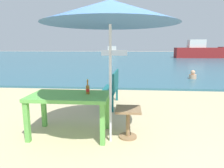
{
  "coord_description": "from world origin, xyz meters",
  "views": [
    {
      "loc": [
        -0.16,
        -2.26,
        1.61
      ],
      "look_at": [
        -0.61,
        3.0,
        0.6
      ],
      "focal_mm": 31.93,
      "sensor_mm": 36.0,
      "label": 1
    }
  ],
  "objects_px": {
    "beer_bottle_amber": "(88,89)",
    "boat_sailboat": "(200,51)",
    "picnic_table_green": "(69,100)",
    "patio_umbrella": "(110,12)",
    "side_table_wood": "(128,119)",
    "boat_barge": "(114,52)",
    "swimmer_person": "(193,75)",
    "bench_teal_center": "(112,86)"
  },
  "relations": [
    {
      "from": "side_table_wood",
      "to": "boat_sailboat",
      "type": "distance_m",
      "value": 25.73
    },
    {
      "from": "bench_teal_center",
      "to": "picnic_table_green",
      "type": "bearing_deg",
      "value": -108.0
    },
    {
      "from": "side_table_wood",
      "to": "boat_sailboat",
      "type": "bearing_deg",
      "value": 68.93
    },
    {
      "from": "picnic_table_green",
      "to": "side_table_wood",
      "type": "relative_size",
      "value": 2.59
    },
    {
      "from": "side_table_wood",
      "to": "swimmer_person",
      "type": "bearing_deg",
      "value": 64.36
    },
    {
      "from": "bench_teal_center",
      "to": "beer_bottle_amber",
      "type": "bearing_deg",
      "value": -99.17
    },
    {
      "from": "picnic_table_green",
      "to": "side_table_wood",
      "type": "height_order",
      "value": "picnic_table_green"
    },
    {
      "from": "beer_bottle_amber",
      "to": "swimmer_person",
      "type": "height_order",
      "value": "beer_bottle_amber"
    },
    {
      "from": "patio_umbrella",
      "to": "boat_sailboat",
      "type": "height_order",
      "value": "boat_sailboat"
    },
    {
      "from": "beer_bottle_amber",
      "to": "boat_sailboat",
      "type": "height_order",
      "value": "boat_sailboat"
    },
    {
      "from": "swimmer_person",
      "to": "picnic_table_green",
      "type": "bearing_deg",
      "value": -123.0
    },
    {
      "from": "side_table_wood",
      "to": "boat_barge",
      "type": "bearing_deg",
      "value": 94.76
    },
    {
      "from": "bench_teal_center",
      "to": "boat_sailboat",
      "type": "relative_size",
      "value": 0.19
    },
    {
      "from": "beer_bottle_amber",
      "to": "swimmer_person",
      "type": "xyz_separation_m",
      "value": [
        3.77,
        6.22,
        -0.61
      ]
    },
    {
      "from": "beer_bottle_amber",
      "to": "patio_umbrella",
      "type": "distance_m",
      "value": 1.36
    },
    {
      "from": "patio_umbrella",
      "to": "boat_sailboat",
      "type": "xyz_separation_m",
      "value": [
        9.54,
        24.17,
        -1.19
      ]
    },
    {
      "from": "picnic_table_green",
      "to": "swimmer_person",
      "type": "distance_m",
      "value": 7.52
    },
    {
      "from": "patio_umbrella",
      "to": "boat_sailboat",
      "type": "bearing_deg",
      "value": 68.45
    },
    {
      "from": "side_table_wood",
      "to": "boat_sailboat",
      "type": "xyz_separation_m",
      "value": [
        9.25,
        24.0,
        0.57
      ]
    },
    {
      "from": "picnic_table_green",
      "to": "boat_barge",
      "type": "height_order",
      "value": "boat_barge"
    },
    {
      "from": "swimmer_person",
      "to": "boat_barge",
      "type": "bearing_deg",
      "value": 103.26
    },
    {
      "from": "side_table_wood",
      "to": "swimmer_person",
      "type": "xyz_separation_m",
      "value": [
        3.03,
        6.32,
        -0.11
      ]
    },
    {
      "from": "beer_bottle_amber",
      "to": "boat_barge",
      "type": "relative_size",
      "value": 0.06
    },
    {
      "from": "picnic_table_green",
      "to": "boat_sailboat",
      "type": "distance_m",
      "value": 26.09
    },
    {
      "from": "picnic_table_green",
      "to": "swimmer_person",
      "type": "bearing_deg",
      "value": 57.0
    },
    {
      "from": "swimmer_person",
      "to": "boat_sailboat",
      "type": "height_order",
      "value": "boat_sailboat"
    },
    {
      "from": "beer_bottle_amber",
      "to": "swimmer_person",
      "type": "distance_m",
      "value": 7.29
    },
    {
      "from": "picnic_table_green",
      "to": "patio_umbrella",
      "type": "bearing_deg",
      "value": -14.51
    },
    {
      "from": "picnic_table_green",
      "to": "patio_umbrella",
      "type": "relative_size",
      "value": 0.61
    },
    {
      "from": "side_table_wood",
      "to": "patio_umbrella",
      "type": "bearing_deg",
      "value": -150.67
    },
    {
      "from": "beer_bottle_amber",
      "to": "bench_teal_center",
      "type": "xyz_separation_m",
      "value": [
        0.29,
        1.81,
        -0.31
      ]
    },
    {
      "from": "bench_teal_center",
      "to": "swimmer_person",
      "type": "bearing_deg",
      "value": 51.77
    },
    {
      "from": "picnic_table_green",
      "to": "beer_bottle_amber",
      "type": "distance_m",
      "value": 0.39
    },
    {
      "from": "boat_sailboat",
      "to": "side_table_wood",
      "type": "bearing_deg",
      "value": -111.07
    },
    {
      "from": "beer_bottle_amber",
      "to": "bench_teal_center",
      "type": "relative_size",
      "value": 0.22
    },
    {
      "from": "picnic_table_green",
      "to": "boat_sailboat",
      "type": "height_order",
      "value": "boat_sailboat"
    },
    {
      "from": "side_table_wood",
      "to": "beer_bottle_amber",
      "type": "bearing_deg",
      "value": 171.81
    },
    {
      "from": "beer_bottle_amber",
      "to": "boat_sailboat",
      "type": "relative_size",
      "value": 0.04
    },
    {
      "from": "swimmer_person",
      "to": "boat_barge",
      "type": "height_order",
      "value": "boat_barge"
    },
    {
      "from": "patio_umbrella",
      "to": "bench_teal_center",
      "type": "xyz_separation_m",
      "value": [
        -0.14,
        2.08,
        -1.58
      ]
    },
    {
      "from": "boat_sailboat",
      "to": "beer_bottle_amber",
      "type": "bearing_deg",
      "value": -112.66
    },
    {
      "from": "side_table_wood",
      "to": "bench_teal_center",
      "type": "bearing_deg",
      "value": 102.96
    }
  ]
}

